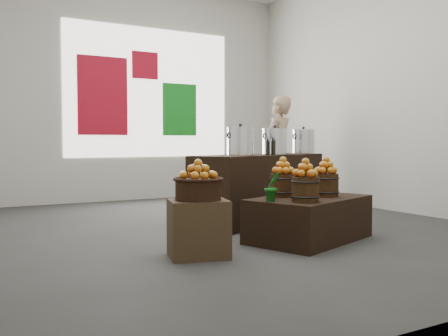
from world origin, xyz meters
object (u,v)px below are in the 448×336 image
counter (260,188)px  stock_pot_right (303,142)px  stock_pot_center (275,142)px  crate (198,229)px  display_table (309,219)px  wicker_basket (198,190)px  shopper (278,150)px  stock_pot_left (240,142)px

counter → stock_pot_right: 1.31m
counter → stock_pot_center: 0.72m
crate → display_table: bearing=4.8°
wicker_basket → display_table: size_ratio=0.31×
display_table → wicker_basket: bearing=164.9°
counter → wicker_basket: bearing=-159.9°
crate → wicker_basket: 0.37m
crate → shopper: 4.32m
stock_pot_right → crate: bearing=-145.0°
wicker_basket → counter: counter is taller
stock_pot_center → stock_pot_right: same height
shopper → stock_pot_right: bearing=49.4°
crate → shopper: bearing=44.4°
counter → display_table: bearing=-123.1°
wicker_basket → counter: size_ratio=0.19×
counter → stock_pot_left: (-0.42, -0.17, 0.62)m
wicker_basket → shopper: size_ratio=0.23×
stock_pot_left → shopper: (1.78, 1.64, -0.14)m
display_table → stock_pot_left: size_ratio=4.00×
counter → stock_pot_right: size_ratio=6.47×
stock_pot_right → stock_pot_center: bearing=-158.4°
display_table → crate: bearing=164.9°
stock_pot_center → shopper: size_ratio=0.18×
crate → stock_pot_left: size_ratio=1.57×
display_table → stock_pot_right: size_ratio=4.00×
stock_pot_right → shopper: 1.09m
display_table → counter: bearing=58.6°
wicker_basket → stock_pot_left: 1.90m
crate → shopper: shopper is taller
wicker_basket → stock_pot_right: stock_pot_right is taller
stock_pot_left → stock_pot_right: 1.61m
crate → stock_pot_right: (2.77, 1.94, 0.81)m
crate → stock_pot_right: bearing=35.0°
wicker_basket → stock_pot_center: size_ratio=1.26×
crate → display_table: crate is taller
stock_pot_center → shopper: 1.70m
display_table → stock_pot_left: 1.49m
counter → stock_pot_center: size_ratio=6.47×
stock_pot_left → stock_pot_center: 0.80m
wicker_basket → shopper: 4.28m
crate → display_table: (1.41, 0.12, -0.03)m
counter → stock_pot_right: bearing=0.0°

